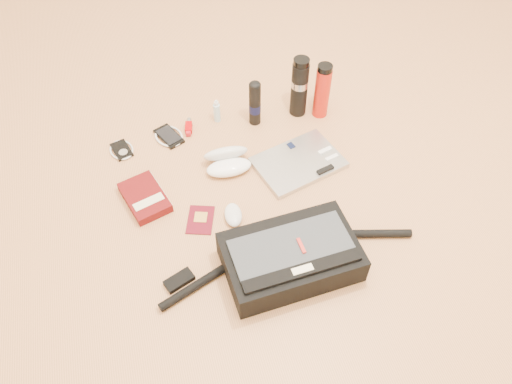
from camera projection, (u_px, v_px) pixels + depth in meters
ground at (264, 208)px, 1.78m from camera, size 4.00×4.00×0.00m
messenger_bag at (290, 257)px, 1.58m from camera, size 0.87×0.28×0.12m
laptop at (299, 163)px, 1.90m from camera, size 0.36×0.29×0.03m
book at (145, 197)px, 1.79m from camera, size 0.18×0.23×0.04m
passport at (200, 220)px, 1.74m from camera, size 0.12×0.15×0.01m
mouse at (233, 215)px, 1.74m from camera, size 0.07×0.11×0.03m
sunglasses_case at (227, 161)px, 1.88m from camera, size 0.18×0.15×0.10m
ipod at (122, 150)px, 1.95m from camera, size 0.11×0.11×0.01m
phone at (169, 136)px, 2.00m from camera, size 0.14×0.15×0.01m
inhaler at (189, 127)px, 2.03m from camera, size 0.04×0.10×0.02m
spray_bottle at (217, 112)px, 2.04m from camera, size 0.03×0.03×0.10m
aerosol_can at (255, 103)px, 1.99m from camera, size 0.06×0.06×0.20m
thermos_black at (299, 87)px, 2.00m from camera, size 0.09×0.09×0.26m
thermos_red at (322, 91)px, 2.00m from camera, size 0.07×0.07×0.24m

